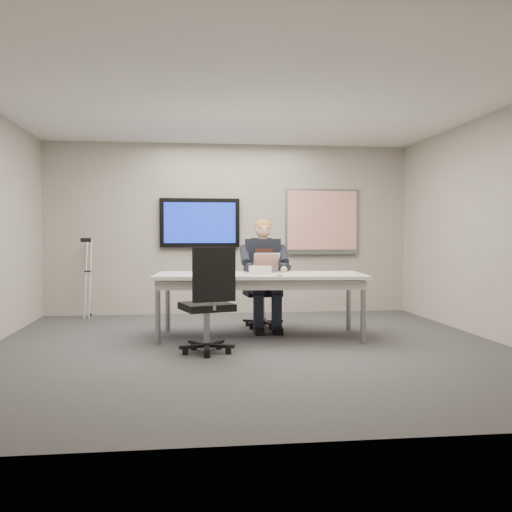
{
  "coord_description": "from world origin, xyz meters",
  "views": [
    {
      "loc": [
        -0.74,
        -6.42,
        1.28
      ],
      "look_at": [
        0.15,
        0.72,
        1.03
      ],
      "focal_mm": 40.0,
      "sensor_mm": 36.0,
      "label": 1
    }
  ],
  "objects": [
    {
      "name": "wall_back",
      "position": [
        0.0,
        3.0,
        1.4
      ],
      "size": [
        6.0,
        0.02,
        2.8
      ],
      "primitive_type": "cube",
      "color": "#A39D93",
      "rests_on": "ground"
    },
    {
      "name": "office_chair_near",
      "position": [
        -0.49,
        -0.25,
        0.36
      ],
      "size": [
        0.69,
        0.69,
        1.17
      ],
      "rotation": [
        0.0,
        0.0,
        3.44
      ],
      "color": "black",
      "rests_on": "ground"
    },
    {
      "name": "tv_display",
      "position": [
        -0.5,
        2.95,
        1.5
      ],
      "size": [
        1.3,
        0.09,
        0.8
      ],
      "color": "black",
      "rests_on": "wall_back"
    },
    {
      "name": "ceiling",
      "position": [
        0.0,
        0.0,
        2.8
      ],
      "size": [
        6.0,
        6.0,
        0.02
      ],
      "primitive_type": "cube",
      "color": "white",
      "rests_on": "wall_back"
    },
    {
      "name": "whiteboard",
      "position": [
        1.55,
        2.97,
        1.53
      ],
      "size": [
        1.25,
        0.08,
        1.1
      ],
      "color": "gray",
      "rests_on": "wall_back"
    },
    {
      "name": "wall_front",
      "position": [
        0.0,
        -3.0,
        1.4
      ],
      "size": [
        6.0,
        0.02,
        2.8
      ],
      "primitive_type": "cube",
      "color": "#A39D93",
      "rests_on": "ground"
    },
    {
      "name": "pen",
      "position": [
        0.38,
        0.32,
        0.81
      ],
      "size": [
        0.05,
        0.13,
        0.01
      ],
      "primitive_type": "cylinder",
      "rotation": [
        0.0,
        1.57,
        1.86
      ],
      "color": "black",
      "rests_on": "conference_table"
    },
    {
      "name": "floor",
      "position": [
        0.0,
        0.0,
        0.0
      ],
      "size": [
        6.0,
        6.0,
        0.02
      ],
      "primitive_type": "cube",
      "color": "#373739",
      "rests_on": "ground"
    },
    {
      "name": "office_chair_far",
      "position": [
        0.33,
        1.53,
        0.34
      ],
      "size": [
        0.57,
        0.57,
        1.1
      ],
      "rotation": [
        0.0,
        0.0,
        0.08
      ],
      "color": "black",
      "rests_on": "ground"
    },
    {
      "name": "wall_right",
      "position": [
        3.0,
        0.0,
        1.4
      ],
      "size": [
        0.02,
        6.0,
        2.8
      ],
      "primitive_type": "cube",
      "color": "#A39D93",
      "rests_on": "ground"
    },
    {
      "name": "laptop",
      "position": [
        0.33,
        0.98,
        0.87
      ],
      "size": [
        0.39,
        0.38,
        0.25
      ],
      "rotation": [
        0.0,
        0.0,
        0.16
      ],
      "color": "#A7A7A9",
      "rests_on": "conference_table"
    },
    {
      "name": "seated_person",
      "position": [
        0.34,
        1.25,
        0.61
      ],
      "size": [
        0.47,
        0.81,
        1.51
      ],
      "rotation": [
        0.0,
        0.0,
        0.03
      ],
      "color": "#1F2334",
      "rests_on": "office_chair_far"
    },
    {
      "name": "conference_table",
      "position": [
        0.2,
        0.7,
        0.71
      ],
      "size": [
        2.71,
        1.33,
        0.81
      ],
      "rotation": [
        0.0,
        0.0,
        -0.1
      ],
      "color": "white",
      "rests_on": "ground"
    },
    {
      "name": "crutch",
      "position": [
        -2.25,
        2.75,
        0.64
      ],
      "size": [
        0.33,
        0.77,
        1.35
      ],
      "primitive_type": null,
      "rotation": [
        -0.27,
        0.0,
        -0.22
      ],
      "color": "#B5B8BD",
      "rests_on": "ground"
    },
    {
      "name": "name_tent",
      "position": [
        0.18,
        0.55,
        0.86
      ],
      "size": [
        0.29,
        0.15,
        0.11
      ],
      "primitive_type": null,
      "rotation": [
        0.0,
        0.0,
        -0.27
      ],
      "color": "silver",
      "rests_on": "conference_table"
    }
  ]
}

